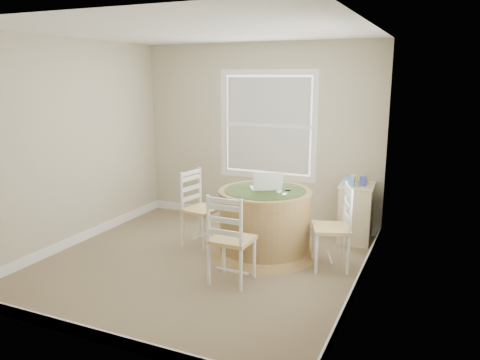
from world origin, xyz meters
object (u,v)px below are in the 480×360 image
at_px(chair_left, 202,209).
at_px(chair_right, 331,228).
at_px(round_table, 265,219).
at_px(laptop, 266,187).
at_px(corner_chest, 356,212).
at_px(chair_near, 232,239).

xyz_separation_m(chair_left, chair_right, (1.69, -0.08, 0.00)).
bearing_deg(chair_right, round_table, -117.88).
bearing_deg(chair_left, round_table, -77.96).
height_order(laptop, corner_chest, laptop).
bearing_deg(round_table, chair_right, -11.71).
bearing_deg(laptop, chair_left, -27.24).
relative_size(chair_right, corner_chest, 1.23).
height_order(chair_left, chair_near, same).
distance_m(chair_right, laptop, 0.93).
bearing_deg(round_table, chair_left, 177.49).
bearing_deg(chair_near, corner_chest, -116.93).
distance_m(chair_near, corner_chest, 2.05).
distance_m(round_table, chair_near, 0.89).
relative_size(laptop, corner_chest, 0.60).
bearing_deg(chair_right, corner_chest, 154.26).
height_order(round_table, corner_chest, round_table).
bearing_deg(round_table, laptop, 91.26).
bearing_deg(laptop, round_table, 63.48).
xyz_separation_m(round_table, chair_right, (0.83, -0.11, 0.04)).
height_order(round_table, laptop, laptop).
relative_size(round_table, laptop, 2.83).
bearing_deg(round_table, chair_near, -96.20).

